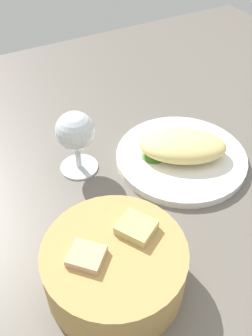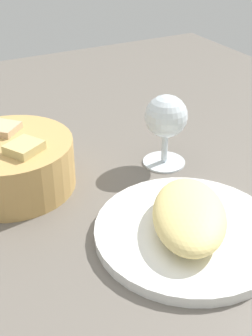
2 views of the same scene
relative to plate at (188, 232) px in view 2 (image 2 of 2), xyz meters
The scene contains 6 objects.
ground_plane 16.78cm from the plate, 50.82° to the left, with size 140.00×140.00×2.00cm, color #655E56.
plate is the anchor object (origin of this frame).
omelette 2.73cm from the plate, ahead, with size 15.31×8.97×4.06cm, color #EDD582.
lettuce_garnish 5.25cm from the plate, 22.04° to the right, with size 4.09×4.09×1.10cm, color #447C2C.
bread_basket 27.03cm from the plate, 36.31° to the left, with size 18.17×18.17×8.51cm.
wine_glass_near 19.53cm from the plate, 22.76° to the right, with size 6.71×6.71×11.46cm.
Camera 2 is at (-46.30, 14.75, 36.94)cm, focal length 48.71 mm.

